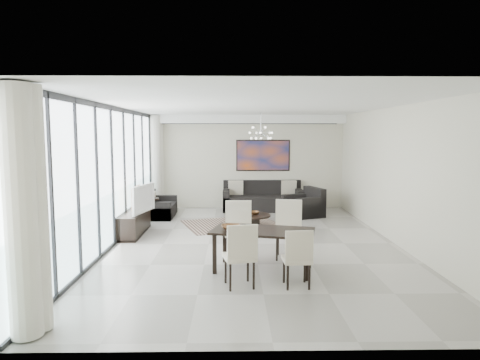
{
  "coord_description": "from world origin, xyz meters",
  "views": [
    {
      "loc": [
        -0.44,
        -8.87,
        2.32
      ],
      "look_at": [
        -0.28,
        1.05,
        1.25
      ],
      "focal_mm": 32.0,
      "sensor_mm": 36.0,
      "label": 1
    }
  ],
  "objects_px": {
    "coffee_table": "(252,220)",
    "dining_table": "(263,235)",
    "television": "(139,198)",
    "tv_console": "(133,223)",
    "sofa_main": "(263,200)"
  },
  "relations": [
    {
      "from": "coffee_table",
      "to": "dining_table",
      "type": "relative_size",
      "value": 0.51
    },
    {
      "from": "coffee_table",
      "to": "tv_console",
      "type": "distance_m",
      "value": 2.85
    },
    {
      "from": "coffee_table",
      "to": "tv_console",
      "type": "relative_size",
      "value": 0.56
    },
    {
      "from": "tv_console",
      "to": "coffee_table",
      "type": "bearing_deg",
      "value": 12.59
    },
    {
      "from": "tv_console",
      "to": "dining_table",
      "type": "relative_size",
      "value": 0.91
    },
    {
      "from": "coffee_table",
      "to": "dining_table",
      "type": "xyz_separation_m",
      "value": [
        0.05,
        -3.35,
        0.44
      ]
    },
    {
      "from": "sofa_main",
      "to": "television",
      "type": "relative_size",
      "value": 2.19
    },
    {
      "from": "television",
      "to": "dining_table",
      "type": "bearing_deg",
      "value": -122.24
    },
    {
      "from": "coffee_table",
      "to": "dining_table",
      "type": "bearing_deg",
      "value": -89.23
    },
    {
      "from": "coffee_table",
      "to": "television",
      "type": "relative_size",
      "value": 0.85
    },
    {
      "from": "television",
      "to": "coffee_table",
      "type": "bearing_deg",
      "value": -62.54
    },
    {
      "from": "coffee_table",
      "to": "tv_console",
      "type": "xyz_separation_m",
      "value": [
        -2.78,
        -0.62,
        0.08
      ]
    },
    {
      "from": "sofa_main",
      "to": "dining_table",
      "type": "xyz_separation_m",
      "value": [
        -0.4,
        -5.86,
        0.32
      ]
    },
    {
      "from": "coffee_table",
      "to": "sofa_main",
      "type": "height_order",
      "value": "sofa_main"
    },
    {
      "from": "sofa_main",
      "to": "coffee_table",
      "type": "bearing_deg",
      "value": -100.12
    }
  ]
}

